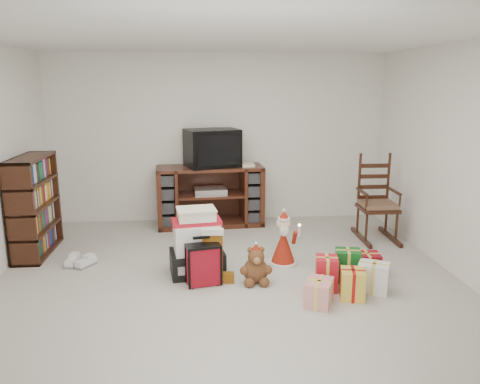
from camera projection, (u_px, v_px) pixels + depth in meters
name	position (u px, v px, depth m)	size (l,w,h in m)	color
room	(228.00, 169.00, 4.60)	(5.01, 5.01, 2.51)	#B4B0A5
tv_stand	(210.00, 196.00, 6.90)	(1.58, 0.66, 0.88)	#4A2015
bookshelf	(34.00, 207.00, 5.72)	(0.33, 0.99, 1.21)	#361B0E
rocking_chair	(376.00, 209.00, 6.32)	(0.49, 0.80, 1.19)	#361B0E
gift_pile	(197.00, 246.00, 5.14)	(0.63, 0.50, 0.73)	black
red_suitcase	(203.00, 265.00, 4.87)	(0.37, 0.24, 0.51)	maroon
stocking	(213.00, 255.00, 4.94)	(0.27, 0.12, 0.59)	#0E770D
teddy_bear	(256.00, 267.00, 4.93)	(0.27, 0.23, 0.39)	brown
santa_figurine	(283.00, 244.00, 5.41)	(0.32, 0.30, 0.66)	maroon
mrs_claus_figurine	(191.00, 249.00, 5.31)	(0.29, 0.27, 0.59)	maroon
sneaker_pair	(79.00, 262.00, 5.41)	(0.35, 0.28, 0.09)	white
gift_cluster	(348.00, 277.00, 4.79)	(0.79, 1.10, 0.27)	red
crt_television	(212.00, 148.00, 6.75)	(0.86, 0.73, 0.54)	black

